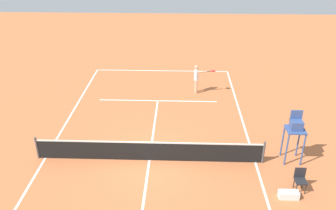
% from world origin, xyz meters
% --- Properties ---
extents(ground_plane, '(60.00, 60.00, 0.00)m').
position_xyz_m(ground_plane, '(0.00, 0.00, 0.00)').
color(ground_plane, '#C66B3D').
extents(court_lines, '(9.53, 22.15, 0.01)m').
position_xyz_m(court_lines, '(0.00, 0.00, 0.00)').
color(court_lines, white).
rests_on(court_lines, ground).
extents(tennis_net, '(10.13, 0.10, 1.07)m').
position_xyz_m(tennis_net, '(0.00, 0.00, 0.50)').
color(tennis_net, '#4C4C51').
rests_on(tennis_net, ground).
extents(player_serving, '(1.35, 0.47, 1.82)m').
position_xyz_m(player_serving, '(-2.36, -7.33, 1.09)').
color(player_serving, '#D8A884').
rests_on(player_serving, ground).
extents(tennis_ball, '(0.07, 0.07, 0.07)m').
position_xyz_m(tennis_ball, '(-1.52, -6.33, 0.03)').
color(tennis_ball, '#CCE033').
rests_on(tennis_ball, ground).
extents(umpire_chair, '(0.80, 0.80, 2.41)m').
position_xyz_m(umpire_chair, '(-6.30, -0.25, 1.61)').
color(umpire_chair, '#38518C').
rests_on(umpire_chair, ground).
extents(courtside_chair_near, '(0.44, 0.46, 0.95)m').
position_xyz_m(courtside_chair_near, '(-6.09, 1.77, 0.53)').
color(courtside_chair_near, '#262626').
rests_on(courtside_chair_near, ground).
extents(equipment_bag, '(0.76, 0.32, 0.30)m').
position_xyz_m(equipment_bag, '(-5.56, 2.27, 0.15)').
color(equipment_bag, white).
rests_on(equipment_bag, ground).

